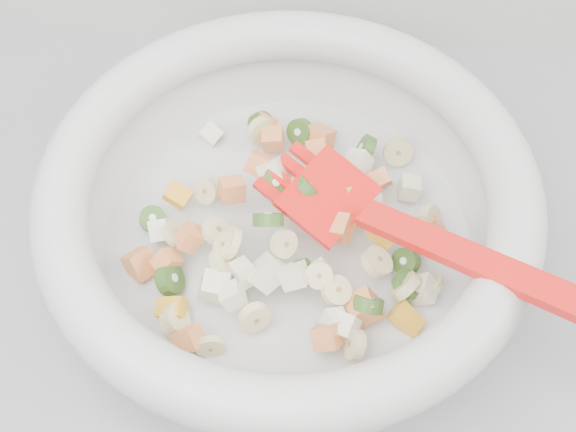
{
  "coord_description": "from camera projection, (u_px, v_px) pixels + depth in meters",
  "views": [
    {
      "loc": [
        -0.16,
        1.1,
        1.46
      ],
      "look_at": [
        -0.19,
        1.45,
        0.95
      ],
      "focal_mm": 45.0,
      "sensor_mm": 36.0,
      "label": 1
    }
  ],
  "objects": [
    {
      "name": "mixing_bowl",
      "position": [
        289.0,
        207.0,
        0.61
      ],
      "size": [
        0.47,
        0.41,
        0.14
      ],
      "color": "silver",
      "rests_on": "counter"
    },
    {
      "name": "counter",
      "position": [
        422.0,
        426.0,
        1.02
      ],
      "size": [
        2.0,
        0.6,
        0.9
      ],
      "primitive_type": "cube",
      "color": "gray",
      "rests_on": "ground"
    }
  ]
}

